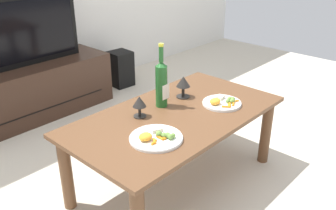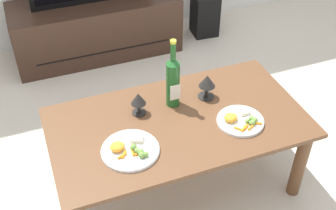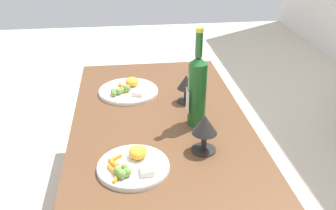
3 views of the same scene
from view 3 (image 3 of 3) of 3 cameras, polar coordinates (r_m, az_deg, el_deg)
dining_table at (r=1.54m, az=-1.10°, el=-5.22°), size 1.32×0.71×0.48m
wine_bottle at (r=1.42m, az=4.53°, el=2.58°), size 0.07×0.07×0.39m
goblet_left at (r=1.62m, az=2.82°, el=3.28°), size 0.08×0.08×0.13m
goblet_right at (r=1.28m, az=5.69°, el=-3.40°), size 0.09×0.09×0.14m
dinner_plate_left at (r=1.74m, az=-6.15°, el=2.32°), size 0.28×0.28×0.05m
dinner_plate_right at (r=1.24m, az=-5.44°, el=-9.25°), size 0.24×0.24×0.05m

